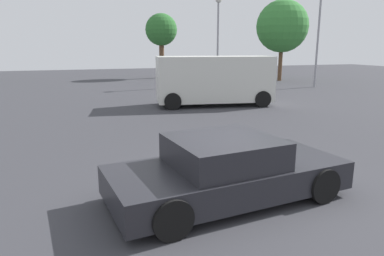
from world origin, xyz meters
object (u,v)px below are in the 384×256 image
light_post_far (218,26)px  van_white (214,79)px  light_post_mid (319,22)px  sedan_foreground (226,171)px

light_post_far → van_white: bearing=-114.1°
van_white → light_post_far: (3.61, 8.07, 2.94)m
light_post_mid → van_white: bearing=-152.9°
light_post_far → light_post_mid: bearing=-27.5°
sedan_foreground → light_post_mid: (13.49, 14.85, 3.83)m
van_white → light_post_mid: 11.26m
sedan_foreground → van_white: 10.66m
sedan_foreground → light_post_far: bearing=61.1°
light_post_mid → light_post_far: light_post_mid is taller
sedan_foreground → light_post_far: 19.81m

